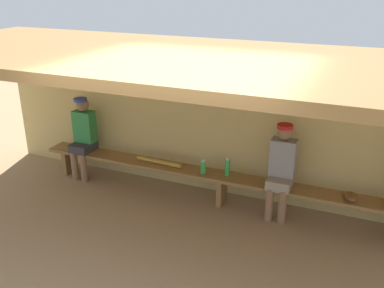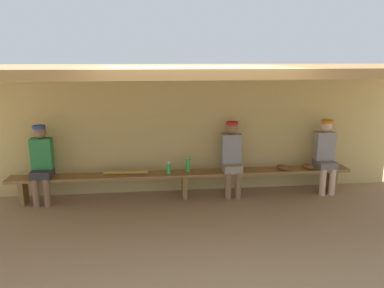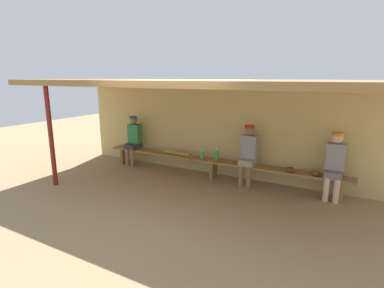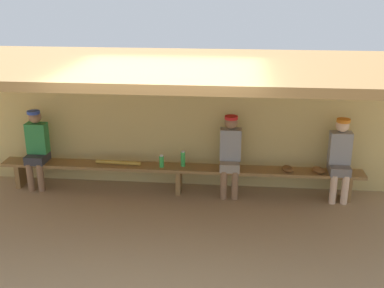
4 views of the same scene
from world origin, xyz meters
name	(u,v)px [view 2 (image 2 of 4)]	position (x,y,z in m)	size (l,w,h in m)	color
ground_plane	(195,238)	(0.00, 0.00, 0.00)	(24.00, 24.00, 0.00)	#9E7F59
back_wall	(182,132)	(0.00, 2.00, 1.10)	(8.00, 0.20, 2.20)	tan
dugout_roof	(189,70)	(0.00, 0.70, 2.26)	(8.00, 2.80, 0.12)	olive
bench	(184,176)	(0.00, 1.55, 0.39)	(6.00, 0.36, 0.46)	olive
player_middle	(42,161)	(-2.41, 1.55, 0.75)	(0.34, 0.42, 1.34)	#333338
player_near_post	(325,152)	(2.58, 1.55, 0.75)	(0.34, 0.42, 1.34)	slate
player_in_white	(232,155)	(0.84, 1.55, 0.75)	(0.34, 0.42, 1.34)	gray
water_bottle_clear	(188,165)	(0.07, 1.58, 0.59)	(0.07, 0.07, 0.27)	green
water_bottle_orange	(169,168)	(-0.28, 1.51, 0.56)	(0.08, 0.08, 0.21)	green
baseball_glove_worn	(282,167)	(1.77, 1.51, 0.51)	(0.24, 0.17, 0.09)	brown
baseball_glove_tan	(308,166)	(2.26, 1.51, 0.51)	(0.24, 0.17, 0.09)	brown
baseball_bat	(126,172)	(-1.02, 1.55, 0.49)	(0.07, 0.07, 0.77)	#B28C33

